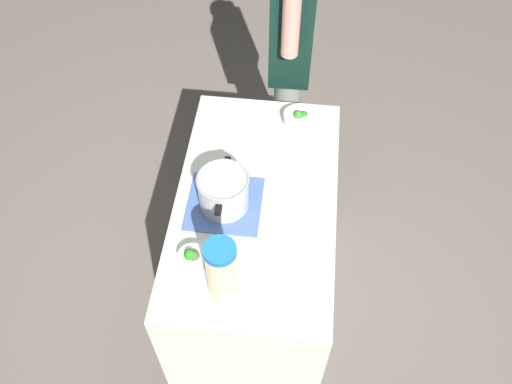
% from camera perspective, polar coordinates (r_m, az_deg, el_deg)
% --- Properties ---
extents(ground_plane, '(8.00, 8.00, 0.00)m').
position_cam_1_polar(ground_plane, '(3.05, 0.00, -10.97)').
color(ground_plane, slate).
extents(counter_slab, '(1.17, 0.67, 0.92)m').
position_cam_1_polar(counter_slab, '(2.64, 0.00, -6.63)').
color(counter_slab, beige).
rests_on(counter_slab, ground_plane).
extents(dish_cloth, '(0.29, 0.30, 0.01)m').
position_cam_1_polar(dish_cloth, '(2.24, -3.31, -1.23)').
color(dish_cloth, '#4B68B1').
rests_on(dish_cloth, counter_slab).
extents(cooking_pot, '(0.28, 0.21, 0.16)m').
position_cam_1_polar(cooking_pot, '(2.17, -3.42, 0.13)').
color(cooking_pot, '#B7B7BC').
rests_on(cooking_pot, dish_cloth).
extents(lemonade_pitcher, '(0.11, 0.11, 0.31)m').
position_cam_1_polar(lemonade_pitcher, '(1.90, -3.59, -8.30)').
color(lemonade_pitcher, beige).
rests_on(lemonade_pitcher, counter_slab).
extents(broccoli_bowl_front, '(0.11, 0.11, 0.08)m').
position_cam_1_polar(broccoli_bowl_front, '(2.08, -6.69, -6.79)').
color(broccoli_bowl_front, silver).
rests_on(broccoli_bowl_front, counter_slab).
extents(broccoli_bowl_center, '(0.13, 0.13, 0.08)m').
position_cam_1_polar(broccoli_bowl_center, '(2.52, 4.39, 7.75)').
color(broccoli_bowl_center, silver).
rests_on(broccoli_bowl_center, counter_slab).
extents(person_cook, '(0.50, 0.20, 1.64)m').
position_cam_1_polar(person_cook, '(2.87, 3.59, 13.27)').
color(person_cook, gray).
rests_on(person_cook, ground_plane).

